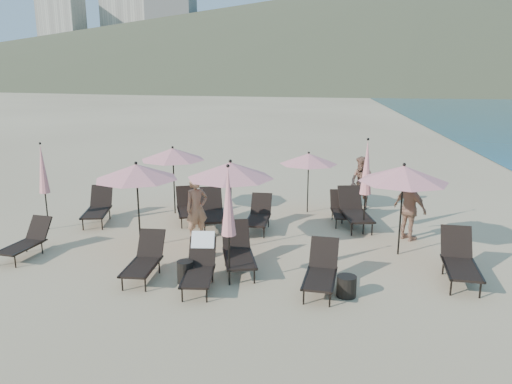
# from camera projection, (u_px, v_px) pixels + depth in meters

# --- Properties ---
(ground) EXTENTS (800.00, 800.00, 0.00)m
(ground) POSITION_uv_depth(u_px,v_px,m) (267.00, 278.00, 11.09)
(ground) COLOR #D6BA8C
(ground) RESTS_ON ground
(volcanic_headland) EXTENTS (690.00, 690.00, 55.00)m
(volcanic_headland) POSITION_uv_depth(u_px,v_px,m) (437.00, 30.00, 289.04)
(volcanic_headland) COLOR brown
(volcanic_headland) RESTS_ON ground
(hotel_skyline) EXTENTS (109.00, 82.00, 55.00)m
(hotel_skyline) POSITION_uv_depth(u_px,v_px,m) (144.00, 33.00, 277.13)
(hotel_skyline) COLOR beige
(hotel_skyline) RESTS_ON ground
(lounger_0) EXTENTS (0.81, 1.58, 0.87)m
(lounger_0) POSITION_uv_depth(u_px,v_px,m) (27.00, 241.00, 12.30)
(lounger_0) COLOR black
(lounger_0) RESTS_ON ground
(lounger_1) EXTENTS (0.62, 1.59, 0.91)m
(lounger_1) POSITION_uv_depth(u_px,v_px,m) (145.00, 259.00, 11.05)
(lounger_1) COLOR black
(lounger_1) RESTS_ON ground
(lounger_2) EXTENTS (1.06, 1.84, 1.00)m
(lounger_2) POSITION_uv_depth(u_px,v_px,m) (238.00, 251.00, 11.45)
(lounger_2) COLOR black
(lounger_2) RESTS_ON ground
(lounger_3) EXTENTS (0.71, 1.66, 1.01)m
(lounger_3) POSITION_uv_depth(u_px,v_px,m) (200.00, 264.00, 10.63)
(lounger_3) COLOR black
(lounger_3) RESTS_ON ground
(lounger_4) EXTENTS (0.81, 1.69, 0.94)m
(lounger_4) POSITION_uv_depth(u_px,v_px,m) (321.00, 270.00, 10.41)
(lounger_4) COLOR black
(lounger_4) RESTS_ON ground
(lounger_5) EXTENTS (0.86, 1.85, 1.03)m
(lounger_5) POSITION_uv_depth(u_px,v_px,m) (460.00, 260.00, 10.86)
(lounger_5) COLOR black
(lounger_5) RESTS_ON ground
(lounger_6) EXTENTS (0.98, 1.82, 0.99)m
(lounger_6) POSITION_uv_depth(u_px,v_px,m) (98.00, 207.00, 15.08)
(lounger_6) COLOR black
(lounger_6) RESTS_ON ground
(lounger_7) EXTENTS (1.12, 1.75, 0.94)m
(lounger_7) POSITION_uv_depth(u_px,v_px,m) (188.00, 207.00, 15.22)
(lounger_7) COLOR black
(lounger_7) RESTS_ON ground
(lounger_8) EXTENTS (1.12, 1.89, 1.02)m
(lounger_8) POSITION_uv_depth(u_px,v_px,m) (212.00, 210.00, 14.69)
(lounger_8) COLOR black
(lounger_8) RESTS_ON ground
(lounger_9) EXTENTS (0.67, 1.63, 0.93)m
(lounger_9) POSITION_uv_depth(u_px,v_px,m) (259.00, 215.00, 14.37)
(lounger_9) COLOR black
(lounger_9) RESTS_ON ground
(lounger_10) EXTENTS (0.69, 1.54, 0.86)m
(lounger_10) POSITION_uv_depth(u_px,v_px,m) (341.00, 209.00, 15.10)
(lounger_10) COLOR black
(lounger_10) RESTS_ON ground
(lounger_11) EXTENTS (1.01, 1.93, 1.06)m
(lounger_11) POSITION_uv_depth(u_px,v_px,m) (354.00, 210.00, 14.65)
(lounger_11) COLOR black
(lounger_11) RESTS_ON ground
(umbrella_open_0) EXTENTS (2.11, 2.11, 2.27)m
(umbrella_open_0) POSITION_uv_depth(u_px,v_px,m) (136.00, 172.00, 12.54)
(umbrella_open_0) COLOR black
(umbrella_open_0) RESTS_ON ground
(umbrella_open_1) EXTENTS (2.19, 2.19, 2.36)m
(umbrella_open_1) POSITION_uv_depth(u_px,v_px,m) (230.00, 170.00, 12.37)
(umbrella_open_1) COLOR black
(umbrella_open_1) RESTS_ON ground
(umbrella_open_2) EXTENTS (2.17, 2.17, 2.33)m
(umbrella_open_2) POSITION_uv_depth(u_px,v_px,m) (404.00, 174.00, 12.03)
(umbrella_open_2) COLOR black
(umbrella_open_2) RESTS_ON ground
(umbrella_open_3) EXTENTS (2.03, 2.03, 2.18)m
(umbrella_open_3) POSITION_uv_depth(u_px,v_px,m) (173.00, 154.00, 15.65)
(umbrella_open_3) COLOR black
(umbrella_open_3) RESTS_ON ground
(umbrella_open_4) EXTENTS (1.85, 1.85, 1.99)m
(umbrella_open_4) POSITION_uv_depth(u_px,v_px,m) (309.00, 159.00, 15.80)
(umbrella_open_4) COLOR black
(umbrella_open_4) RESTS_ON ground
(umbrella_closed_0) EXTENTS (0.31, 0.31, 2.65)m
(umbrella_closed_0) POSITION_uv_depth(u_px,v_px,m) (228.00, 202.00, 10.29)
(umbrella_closed_0) COLOR black
(umbrella_closed_0) RESTS_ON ground
(umbrella_closed_1) EXTENTS (0.32, 0.32, 2.72)m
(umbrella_closed_1) POSITION_uv_depth(u_px,v_px,m) (367.00, 168.00, 13.60)
(umbrella_closed_1) COLOR black
(umbrella_closed_1) RESTS_ON ground
(umbrella_closed_2) EXTENTS (0.30, 0.30, 2.54)m
(umbrella_closed_2) POSITION_uv_depth(u_px,v_px,m) (43.00, 169.00, 14.06)
(umbrella_closed_2) COLOR black
(umbrella_closed_2) RESTS_ON ground
(side_table_0) EXTENTS (0.36, 0.36, 0.49)m
(side_table_0) POSITION_uv_depth(u_px,v_px,m) (185.00, 272.00, 10.81)
(side_table_0) COLOR black
(side_table_0) RESTS_ON ground
(side_table_1) EXTENTS (0.41, 0.41, 0.44)m
(side_table_1) POSITION_uv_depth(u_px,v_px,m) (346.00, 286.00, 10.15)
(side_table_1) COLOR black
(side_table_1) RESTS_ON ground
(beachgoer_a) EXTENTS (0.76, 0.72, 1.74)m
(beachgoer_a) POSITION_uv_depth(u_px,v_px,m) (197.00, 209.00, 13.41)
(beachgoer_a) COLOR #A6775A
(beachgoer_a) RESTS_ON ground
(beachgoer_b) EXTENTS (1.06, 1.07, 1.75)m
(beachgoer_b) POSITION_uv_depth(u_px,v_px,m) (362.00, 183.00, 16.42)
(beachgoer_b) COLOR #90604A
(beachgoer_b) RESTS_ON ground
(beachgoer_c) EXTENTS (0.99, 1.04, 1.74)m
(beachgoer_c) POSITION_uv_depth(u_px,v_px,m) (410.00, 209.00, 13.39)
(beachgoer_c) COLOR tan
(beachgoer_c) RESTS_ON ground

